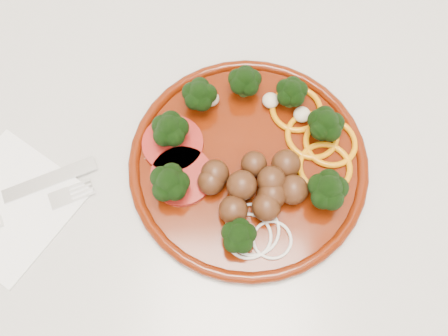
{
  "coord_description": "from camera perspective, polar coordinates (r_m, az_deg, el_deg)",
  "views": [
    {
      "loc": [
        -0.02,
        1.45,
        1.48
      ],
      "look_at": [
        -0.01,
        1.68,
        0.92
      ],
      "focal_mm": 40.0,
      "sensor_mm": 36.0,
      "label": 1
    }
  ],
  "objects": [
    {
      "name": "plate",
      "position": [
        0.61,
        2.91,
        0.94
      ],
      "size": [
        0.3,
        0.3,
        0.06
      ],
      "rotation": [
        0.0,
        0.0,
        0.02
      ],
      "color": "#4D1404",
      "rests_on": "counter"
    },
    {
      "name": "counter",
      "position": [
        1.05,
        0.74,
        -8.59
      ],
      "size": [
        2.4,
        0.6,
        0.9
      ],
      "color": "white",
      "rests_on": "ground"
    },
    {
      "name": "napkin",
      "position": [
        0.66,
        -23.42,
        -3.92
      ],
      "size": [
        0.2,
        0.2,
        0.0
      ],
      "primitive_type": "cube",
      "rotation": [
        0.0,
        0.0,
        0.95
      ],
      "color": "white",
      "rests_on": "counter"
    }
  ]
}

